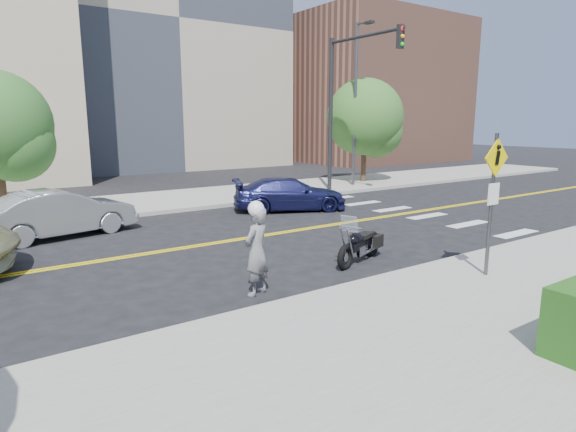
# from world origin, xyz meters

# --- Properties ---
(ground_plane) EXTENTS (120.00, 120.00, 0.00)m
(ground_plane) POSITION_xyz_m (0.00, 0.00, 0.00)
(ground_plane) COLOR black
(ground_plane) RESTS_ON ground
(sidewalk_near) EXTENTS (60.00, 5.00, 0.15)m
(sidewalk_near) POSITION_xyz_m (0.00, -7.50, 0.07)
(sidewalk_near) COLOR #9E9B91
(sidewalk_near) RESTS_ON ground_plane
(sidewalk_far) EXTENTS (60.00, 5.00, 0.15)m
(sidewalk_far) POSITION_xyz_m (0.00, 7.50, 0.07)
(sidewalk_far) COLOR #9E9B91
(sidewalk_far) RESTS_ON ground_plane
(building_mid) EXTENTS (18.00, 14.00, 20.00)m
(building_mid) POSITION_xyz_m (8.00, 26.00, 10.00)
(building_mid) COLOR #A39984
(building_mid) RESTS_ON ground_plane
(building_right) EXTENTS (14.00, 12.00, 12.00)m
(building_right) POSITION_xyz_m (26.00, 20.00, 6.00)
(building_right) COLOR #8C5947
(building_right) RESTS_ON ground_plane
(lamp_post) EXTENTS (0.16, 0.16, 8.00)m
(lamp_post) POSITION_xyz_m (12.00, 6.50, 4.15)
(lamp_post) COLOR #4C4C51
(lamp_post) RESTS_ON sidewalk_far
(traffic_light) EXTENTS (0.28, 4.50, 7.00)m
(traffic_light) POSITION_xyz_m (10.00, 5.08, 4.67)
(traffic_light) COLOR black
(traffic_light) RESTS_ON sidewalk_far
(pedestrian_sign) EXTENTS (0.78, 0.08, 3.00)m
(pedestrian_sign) POSITION_xyz_m (4.20, -6.31, 1.96)
(pedestrian_sign) COLOR #4C4C51
(pedestrian_sign) RESTS_ON sidewalk_near
(motorcyclist) EXTENTS (0.76, 0.65, 1.88)m
(motorcyclist) POSITION_xyz_m (-0.25, -4.18, 0.94)
(motorcyclist) COLOR silver
(motorcyclist) RESTS_ON ground
(motorcycle) EXTENTS (2.13, 1.32, 1.24)m
(motorcycle) POSITION_xyz_m (3.00, -3.66, 0.62)
(motorcycle) COLOR black
(motorcycle) RESTS_ON ground
(parked_car_silver) EXTENTS (4.50, 2.33, 1.41)m
(parked_car_silver) POSITION_xyz_m (-2.53, 3.35, 0.71)
(parked_car_silver) COLOR #979B9E
(parked_car_silver) RESTS_ON ground
(parked_car_blue) EXTENTS (4.69, 3.35, 1.26)m
(parked_car_blue) POSITION_xyz_m (5.58, 3.04, 0.63)
(parked_car_blue) COLOR navy
(parked_car_blue) RESTS_ON ground
(tree_far_b) EXTENTS (4.10, 4.10, 5.67)m
(tree_far_b) POSITION_xyz_m (13.52, 7.36, 3.61)
(tree_far_b) COLOR #382619
(tree_far_b) RESTS_ON ground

